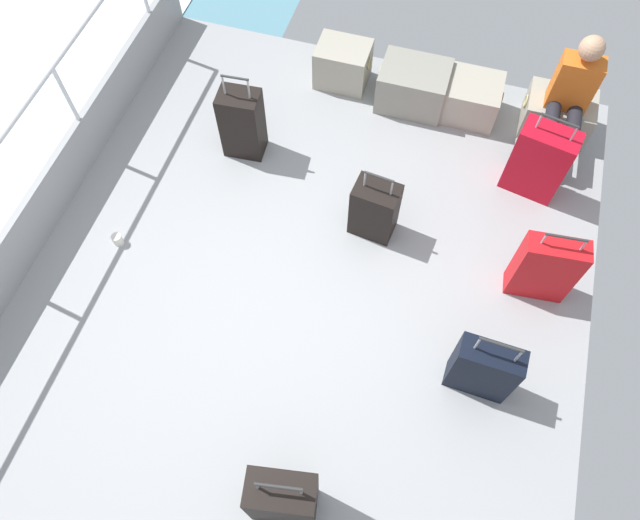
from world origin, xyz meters
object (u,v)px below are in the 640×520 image
at_px(suitcase_5, 283,498).
at_px(paper_cup, 118,240).
at_px(cargo_crate_1, 413,86).
at_px(cargo_crate_2, 471,98).
at_px(suitcase_1, 539,161).
at_px(suitcase_2, 545,268).
at_px(passenger_seated, 571,98).
at_px(cargo_crate_3, 557,114).
at_px(cargo_crate_0, 343,64).
at_px(suitcase_0, 242,123).
at_px(suitcase_4, 375,210).
at_px(suitcase_3, 483,369).

height_order(suitcase_5, paper_cup, suitcase_5).
distance_m(cargo_crate_1, cargo_crate_2, 0.54).
distance_m(cargo_crate_1, paper_cup, 2.95).
bearing_deg(suitcase_5, suitcase_1, 68.52).
height_order(suitcase_1, suitcase_5, suitcase_1).
relative_size(suitcase_2, suitcase_5, 0.99).
bearing_deg(passenger_seated, cargo_crate_3, 90.00).
height_order(cargo_crate_1, passenger_seated, passenger_seated).
height_order(cargo_crate_0, suitcase_2, suitcase_2).
xyz_separation_m(cargo_crate_2, suitcase_5, (-0.56, -3.74, 0.15)).
distance_m(cargo_crate_1, suitcase_5, 3.71).
xyz_separation_m(passenger_seated, paper_cup, (-3.26, -2.09, -0.50)).
bearing_deg(cargo_crate_3, suitcase_0, -158.27).
bearing_deg(passenger_seated, suitcase_4, -134.09).
xyz_separation_m(cargo_crate_1, suitcase_3, (1.03, -2.54, 0.10)).
xyz_separation_m(cargo_crate_2, cargo_crate_3, (0.77, 0.04, -0.00)).
bearing_deg(suitcase_5, cargo_crate_2, 81.55).
height_order(suitcase_3, paper_cup, suitcase_3).
relative_size(cargo_crate_3, suitcase_0, 0.72).
bearing_deg(suitcase_3, cargo_crate_0, 123.22).
relative_size(cargo_crate_0, suitcase_4, 0.74).
bearing_deg(cargo_crate_0, paper_cup, -118.81).
height_order(suitcase_2, suitcase_4, suitcase_2).
distance_m(cargo_crate_3, suitcase_0, 2.81).
bearing_deg(passenger_seated, cargo_crate_0, 174.28).
relative_size(cargo_crate_0, suitcase_0, 0.61).
distance_m(cargo_crate_1, suitcase_1, 1.36).
xyz_separation_m(cargo_crate_0, suitcase_0, (-0.60, -1.06, 0.13)).
distance_m(cargo_crate_0, suitcase_4, 1.70).
distance_m(cargo_crate_2, passenger_seated, 0.87).
xyz_separation_m(passenger_seated, suitcase_0, (-2.60, -0.86, -0.22)).
distance_m(cargo_crate_1, suitcase_0, 1.62).
distance_m(suitcase_0, suitcase_2, 2.72).
height_order(passenger_seated, suitcase_1, passenger_seated).
xyz_separation_m(passenger_seated, suitcase_2, (0.03, -1.54, -0.22)).
xyz_separation_m(suitcase_0, paper_cup, (-0.66, -1.23, -0.28)).
bearing_deg(suitcase_2, cargo_crate_1, 129.07).
relative_size(cargo_crate_1, suitcase_5, 0.83).
bearing_deg(cargo_crate_1, passenger_seated, -4.90).
height_order(cargo_crate_0, cargo_crate_1, cargo_crate_1).
relative_size(cargo_crate_0, suitcase_1, 0.63).
xyz_separation_m(suitcase_0, suitcase_5, (1.27, -2.73, -0.00)).
bearing_deg(passenger_seated, suitcase_2, -88.95).
bearing_deg(suitcase_4, cargo_crate_2, 70.22).
relative_size(cargo_crate_1, paper_cup, 6.49).
distance_m(suitcase_2, suitcase_3, 0.94).
bearing_deg(passenger_seated, paper_cup, -147.37).
relative_size(cargo_crate_2, cargo_crate_3, 0.87).
bearing_deg(suitcase_2, paper_cup, -170.45).
bearing_deg(suitcase_0, cargo_crate_1, 36.92).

